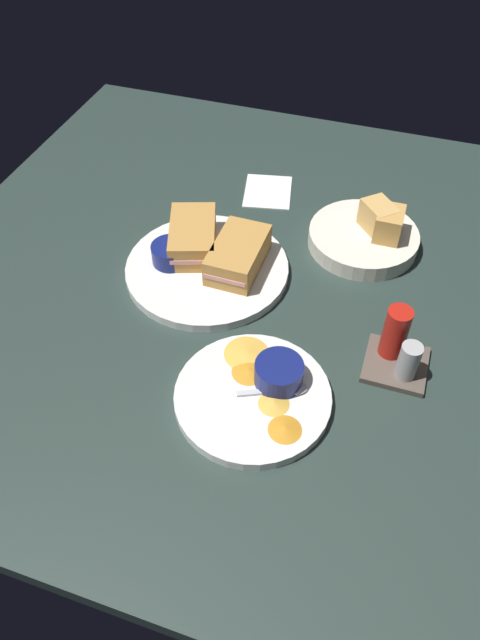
{
  "coord_description": "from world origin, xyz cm",
  "views": [
    {
      "loc": [
        69.81,
        21.81,
        68.18
      ],
      "look_at": [
        12.92,
        2.92,
        3.0
      ],
      "focal_mm": 33.09,
      "sensor_mm": 36.0,
      "label": 1
    }
  ],
  "objects_px": {
    "spoon_by_dark_ramekin": "(202,261)",
    "plate_sandwich_main": "(207,269)",
    "spoon_by_gravy_ramekin": "(287,389)",
    "sandwich_half_near": "(238,255)",
    "plate_chips_companion": "(253,397)",
    "ramekin_light_gravy": "(279,372)",
    "condiment_caddy": "(398,349)",
    "sandwich_half_far": "(193,237)",
    "ramekin_dark_sauce": "(170,253)",
    "bread_basket_rear": "(367,235)"
  },
  "relations": [
    {
      "from": "spoon_by_dark_ramekin",
      "to": "plate_sandwich_main",
      "type": "bearing_deg",
      "value": 73.9
    },
    {
      "from": "spoon_by_gravy_ramekin",
      "to": "sandwich_half_near",
      "type": "bearing_deg",
      "value": -146.82
    },
    {
      "from": "spoon_by_dark_ramekin",
      "to": "plate_chips_companion",
      "type": "xyz_separation_m",
      "value": [
        0.23,
        0.16,
        -0.01
      ]
    },
    {
      "from": "ramekin_light_gravy",
      "to": "spoon_by_gravy_ramekin",
      "type": "xyz_separation_m",
      "value": [
        0.01,
        0.02,
        -0.02
      ]
    },
    {
      "from": "condiment_caddy",
      "to": "plate_chips_companion",
      "type": "bearing_deg",
      "value": -54.47
    },
    {
      "from": "sandwich_half_near",
      "to": "plate_chips_companion",
      "type": "bearing_deg",
      "value": 22.95
    },
    {
      "from": "sandwich_half_far",
      "to": "condiment_caddy",
      "type": "relative_size",
      "value": 1.56
    },
    {
      "from": "spoon_by_gravy_ramekin",
      "to": "condiment_caddy",
      "type": "relative_size",
      "value": 1.01
    },
    {
      "from": "ramekin_dark_sauce",
      "to": "ramekin_light_gravy",
      "type": "height_order",
      "value": "ramekin_light_gravy"
    },
    {
      "from": "plate_sandwich_main",
      "to": "condiment_caddy",
      "type": "relative_size",
      "value": 2.89
    },
    {
      "from": "plate_sandwich_main",
      "to": "ramekin_light_gravy",
      "type": "xyz_separation_m",
      "value": [
        0.19,
        0.18,
        0.03
      ]
    },
    {
      "from": "plate_sandwich_main",
      "to": "sandwich_half_far",
      "type": "xyz_separation_m",
      "value": [
        -0.04,
        -0.04,
        0.03
      ]
    },
    {
      "from": "plate_sandwich_main",
      "to": "sandwich_half_near",
      "type": "xyz_separation_m",
      "value": [
        -0.02,
        0.05,
        0.03
      ]
    },
    {
      "from": "plate_chips_companion",
      "to": "spoon_by_gravy_ramekin",
      "type": "relative_size",
      "value": 2.28
    },
    {
      "from": "bread_basket_rear",
      "to": "ramekin_light_gravy",
      "type": "bearing_deg",
      "value": -10.07
    },
    {
      "from": "sandwich_half_near",
      "to": "bread_basket_rear",
      "type": "xyz_separation_m",
      "value": [
        -0.14,
        0.19,
        -0.02
      ]
    },
    {
      "from": "ramekin_dark_sauce",
      "to": "spoon_by_gravy_ramekin",
      "type": "bearing_deg",
      "value": 52.23
    },
    {
      "from": "spoon_by_gravy_ramekin",
      "to": "condiment_caddy",
      "type": "bearing_deg",
      "value": 128.59
    },
    {
      "from": "plate_sandwich_main",
      "to": "bread_basket_rear",
      "type": "relative_size",
      "value": 1.43
    },
    {
      "from": "sandwich_half_near",
      "to": "spoon_by_dark_ramekin",
      "type": "relative_size",
      "value": 1.35
    },
    {
      "from": "plate_sandwich_main",
      "to": "bread_basket_rear",
      "type": "distance_m",
      "value": 0.29
    },
    {
      "from": "ramekin_light_gravy",
      "to": "sandwich_half_near",
      "type": "bearing_deg",
      "value": -148.18
    },
    {
      "from": "sandwich_half_near",
      "to": "plate_chips_companion",
      "type": "distance_m",
      "value": 0.26
    },
    {
      "from": "plate_chips_companion",
      "to": "sandwich_half_near",
      "type": "bearing_deg",
      "value": -157.05
    },
    {
      "from": "plate_sandwich_main",
      "to": "bread_basket_rear",
      "type": "bearing_deg",
      "value": 122.74
    },
    {
      "from": "sandwich_half_near",
      "to": "ramekin_dark_sauce",
      "type": "xyz_separation_m",
      "value": [
        0.02,
        -0.11,
        -0.01
      ]
    },
    {
      "from": "plate_chips_companion",
      "to": "bread_basket_rear",
      "type": "relative_size",
      "value": 1.14
    },
    {
      "from": "sandwich_half_near",
      "to": "spoon_by_dark_ramekin",
      "type": "height_order",
      "value": "sandwich_half_near"
    },
    {
      "from": "ramekin_dark_sauce",
      "to": "plate_chips_companion",
      "type": "bearing_deg",
      "value": 44.38
    },
    {
      "from": "sandwich_half_near",
      "to": "condiment_caddy",
      "type": "xyz_separation_m",
      "value": [
        0.11,
        0.28,
        -0.01
      ]
    },
    {
      "from": "plate_chips_companion",
      "to": "bread_basket_rear",
      "type": "xyz_separation_m",
      "value": [
        -0.38,
        0.09,
        0.01
      ]
    },
    {
      "from": "plate_sandwich_main",
      "to": "plate_chips_companion",
      "type": "relative_size",
      "value": 1.26
    },
    {
      "from": "spoon_by_dark_ramekin",
      "to": "bread_basket_rear",
      "type": "height_order",
      "value": "bread_basket_rear"
    },
    {
      "from": "ramekin_light_gravy",
      "to": "condiment_caddy",
      "type": "bearing_deg",
      "value": 122.04
    },
    {
      "from": "sandwich_half_far",
      "to": "ramekin_dark_sauce",
      "type": "xyz_separation_m",
      "value": [
        0.04,
        -0.02,
        -0.01
      ]
    },
    {
      "from": "sandwich_half_near",
      "to": "ramekin_light_gravy",
      "type": "height_order",
      "value": "sandwich_half_near"
    },
    {
      "from": "bread_basket_rear",
      "to": "condiment_caddy",
      "type": "bearing_deg",
      "value": 19.14
    },
    {
      "from": "plate_sandwich_main",
      "to": "condiment_caddy",
      "type": "distance_m",
      "value": 0.35
    },
    {
      "from": "sandwich_half_far",
      "to": "spoon_by_gravy_ramekin",
      "type": "height_order",
      "value": "sandwich_half_far"
    },
    {
      "from": "plate_chips_companion",
      "to": "spoon_by_gravy_ramekin",
      "type": "bearing_deg",
      "value": 114.29
    },
    {
      "from": "bread_basket_rear",
      "to": "ramekin_dark_sauce",
      "type": "bearing_deg",
      "value": -61.57
    },
    {
      "from": "sandwich_half_far",
      "to": "spoon_by_gravy_ramekin",
      "type": "bearing_deg",
      "value": 43.87
    },
    {
      "from": "plate_chips_companion",
      "to": "ramekin_dark_sauce",
      "type": "bearing_deg",
      "value": -135.62
    },
    {
      "from": "sandwich_half_near",
      "to": "plate_chips_companion",
      "type": "xyz_separation_m",
      "value": [
        0.24,
        0.1,
        -0.03
      ]
    },
    {
      "from": "sandwich_half_near",
      "to": "bread_basket_rear",
      "type": "relative_size",
      "value": 0.7
    },
    {
      "from": "spoon_by_gravy_ramekin",
      "to": "plate_sandwich_main",
      "type": "bearing_deg",
      "value": -136.7
    },
    {
      "from": "sandwich_half_near",
      "to": "condiment_caddy",
      "type": "bearing_deg",
      "value": 67.71
    },
    {
      "from": "ramekin_dark_sauce",
      "to": "condiment_caddy",
      "type": "relative_size",
      "value": 0.67
    },
    {
      "from": "spoon_by_gravy_ramekin",
      "to": "condiment_caddy",
      "type": "height_order",
      "value": "condiment_caddy"
    },
    {
      "from": "spoon_by_dark_ramekin",
      "to": "ramekin_light_gravy",
      "type": "distance_m",
      "value": 0.27
    }
  ]
}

